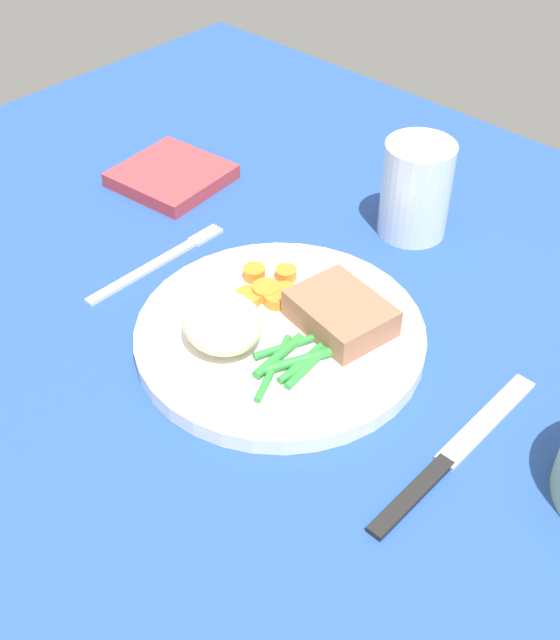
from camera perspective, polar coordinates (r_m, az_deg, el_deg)
dining_table at (r=71.11cm, az=2.81°, el=-2.18°), size 120.00×90.00×2.00cm
dinner_plate at (r=69.80cm, az=-0.00°, el=-1.11°), size 25.30×25.30×1.60cm
meat_portion at (r=69.00cm, az=4.34°, el=0.50°), size 9.42×7.83×2.62cm
mashed_potatoes at (r=66.64cm, az=-4.11°, el=-0.21°), size 7.06×6.48×4.43cm
carrot_slices at (r=72.62cm, az=-0.90°, el=2.26°), size 6.30×7.01×1.19cm
green_beans at (r=66.22cm, az=1.37°, el=-2.61°), size 6.18×10.98×0.84cm
fork at (r=79.63cm, az=-8.80°, el=4.00°), size 1.44×16.60×0.40cm
knife at (r=62.87cm, az=12.18°, el=-9.37°), size 1.70×20.50×0.64cm
water_glass at (r=82.36cm, az=9.60°, el=8.77°), size 7.02×7.02×9.95cm
napkin at (r=91.90cm, az=-7.73°, el=10.15°), size 12.10×11.89×1.61cm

